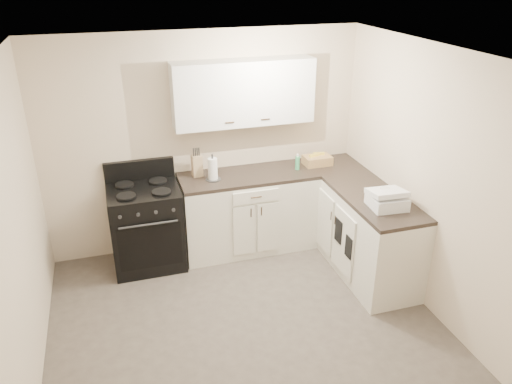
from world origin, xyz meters
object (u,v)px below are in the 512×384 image
object	(u,v)px
knife_block	(197,166)
wicker_basket	(317,160)
stove	(147,227)
countertop_grill	(387,201)
paper_towel	(213,169)

from	to	relation	value
knife_block	wicker_basket	size ratio (longest dim) A/B	0.76
stove	countertop_grill	size ratio (longest dim) A/B	2.75
countertop_grill	wicker_basket	bearing A→B (deg)	103.33
stove	paper_towel	size ratio (longest dim) A/B	3.68
countertop_grill	stove	bearing A→B (deg)	156.61
knife_block	wicker_basket	xyz separation A→B (m)	(1.42, -0.08, -0.07)
stove	wicker_basket	distance (m)	2.12
stove	wicker_basket	size ratio (longest dim) A/B	2.90
knife_block	paper_towel	distance (m)	0.21
paper_towel	countertop_grill	distance (m)	1.88
knife_block	paper_towel	bearing A→B (deg)	-53.33
stove	countertop_grill	distance (m)	2.59
paper_towel	wicker_basket	distance (m)	1.28
wicker_basket	countertop_grill	world-z (taller)	countertop_grill
stove	knife_block	distance (m)	0.88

